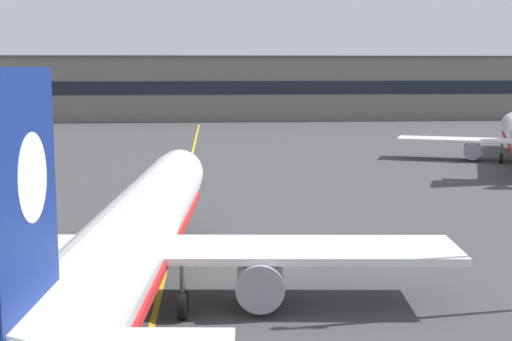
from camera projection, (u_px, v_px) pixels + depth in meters
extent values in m
cube|color=yellow|center=(176.00, 221.00, 54.46)|extent=(4.39, 179.96, 0.01)
cylinder|color=white|center=(133.00, 235.00, 35.03)|extent=(6.93, 36.19, 3.80)
cone|color=white|center=(178.00, 175.00, 54.12)|extent=(3.82, 2.91, 3.61)
cube|color=red|center=(133.00, 256.00, 35.18)|extent=(6.60, 33.32, 0.44)
cube|color=black|center=(175.00, 170.00, 52.15)|extent=(2.94, 1.34, 0.60)
cube|color=white|center=(135.00, 249.00, 35.74)|extent=(32.30, 7.58, 0.36)
cylinder|color=gray|center=(5.00, 279.00, 34.96)|extent=(2.61, 3.79, 2.30)
cylinder|color=black|center=(18.00, 268.00, 36.79)|extent=(1.96, 0.35, 1.95)
cylinder|color=gray|center=(260.00, 279.00, 34.89)|extent=(2.61, 3.79, 2.30)
cylinder|color=black|center=(260.00, 269.00, 36.73)|extent=(1.96, 0.35, 1.95)
cube|color=navy|center=(22.00, 207.00, 18.73)|extent=(0.82, 4.82, 7.20)
cylinder|color=white|center=(25.00, 178.00, 18.93)|extent=(0.65, 2.43, 2.40)
cylinder|color=#4C4C51|center=(170.00, 215.00, 49.67)|extent=(0.24, 0.24, 1.60)
cylinder|color=black|center=(171.00, 229.00, 49.81)|extent=(0.48, 0.93, 0.90)
cylinder|color=#4C4C51|center=(70.00, 282.00, 33.31)|extent=(0.24, 0.24, 1.60)
cylinder|color=black|center=(71.00, 305.00, 33.47)|extent=(0.51, 1.33, 1.30)
cylinder|color=#4C4C51|center=(182.00, 282.00, 33.28)|extent=(0.24, 0.24, 1.60)
cylinder|color=black|center=(183.00, 305.00, 33.44)|extent=(0.51, 1.33, 1.30)
cylinder|color=gray|center=(472.00, 150.00, 88.99)|extent=(3.20, 3.89, 2.14)
cylinder|color=black|center=(472.00, 149.00, 90.63)|extent=(1.76, 0.81, 1.82)
cylinder|color=#4C4C51|center=(502.00, 150.00, 86.60)|extent=(0.22, 0.22, 1.49)
cylinder|color=black|center=(501.00, 158.00, 86.75)|extent=(0.78, 1.26, 1.21)
cube|color=slate|center=(213.00, 89.00, 155.52)|extent=(158.91, 12.00, 13.33)
cube|color=black|center=(214.00, 88.00, 149.50)|extent=(152.56, 0.12, 2.80)
cube|color=#4E4A47|center=(213.00, 57.00, 154.53)|extent=(159.31, 12.40, 0.40)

